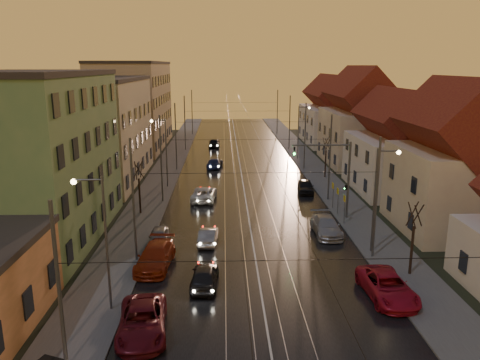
{
  "coord_description": "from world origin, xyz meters",
  "views": [
    {
      "loc": [
        -2.22,
        -22.63,
        13.79
      ],
      "look_at": [
        -0.66,
        22.51,
        2.67
      ],
      "focal_mm": 35.0,
      "sensor_mm": 36.0,
      "label": 1
    }
  ],
  "objects": [
    {
      "name": "apartment_left_1",
      "position": [
        -17.5,
        14.0,
        6.5
      ],
      "size": [
        10.0,
        18.0,
        13.0
      ],
      "primitive_type": "cube",
      "color": "#537D4F",
      "rests_on": "ground"
    },
    {
      "name": "catenary_pole_r_3",
      "position": [
        8.6,
        39.0,
        4.5
      ],
      "size": [
        0.16,
        0.16,
        9.0
      ],
      "primitive_type": "cylinder",
      "color": "#595B60",
      "rests_on": "ground"
    },
    {
      "name": "catenary_pole_r_2",
      "position": [
        8.6,
        24.0,
        4.5
      ],
      "size": [
        0.16,
        0.16,
        9.0
      ],
      "primitive_type": "cylinder",
      "color": "#595B60",
      "rests_on": "ground"
    },
    {
      "name": "street_lamp_0",
      "position": [
        -9.1,
        2.0,
        4.89
      ],
      "size": [
        1.75,
        0.32,
        8.0
      ],
      "color": "#595B60",
      "rests_on": "ground"
    },
    {
      "name": "parked_right_2",
      "position": [
        6.78,
        27.25,
        0.7
      ],
      "size": [
        2.07,
        4.28,
        1.41
      ],
      "primitive_type": "imported",
      "rotation": [
        0.0,
        0.0,
        -0.1
      ],
      "color": "black",
      "rests_on": "ground"
    },
    {
      "name": "apartment_left_3",
      "position": [
        -17.5,
        58.0,
        7.0
      ],
      "size": [
        10.0,
        24.0,
        14.0
      ],
      "primitive_type": "cube",
      "color": "tan",
      "rests_on": "ground"
    },
    {
      "name": "catenary_pole_l_4",
      "position": [
        -8.6,
        54.0,
        4.5
      ],
      "size": [
        0.16,
        0.16,
        9.0
      ],
      "primitive_type": "cylinder",
      "color": "#595B60",
      "rests_on": "ground"
    },
    {
      "name": "catenary_pole_r_4",
      "position": [
        8.6,
        54.0,
        4.5
      ],
      "size": [
        0.16,
        0.16,
        9.0
      ],
      "primitive_type": "cylinder",
      "color": "#595B60",
      "rests_on": "ground"
    },
    {
      "name": "house_right_1",
      "position": [
        17.0,
        15.0,
        5.45
      ],
      "size": [
        8.67,
        10.2,
        10.8
      ],
      "color": "#C3AF96",
      "rests_on": "ground"
    },
    {
      "name": "tram_rail_0",
      "position": [
        -2.2,
        40.0,
        0.06
      ],
      "size": [
        0.06,
        120.0,
        0.03
      ],
      "primitive_type": "cube",
      "color": "gray",
      "rests_on": "road"
    },
    {
      "name": "traffic_light_mast",
      "position": [
        7.99,
        18.0,
        4.6
      ],
      "size": [
        5.3,
        0.32,
        7.2
      ],
      "color": "#595B60",
      "rests_on": "ground"
    },
    {
      "name": "catenary_pole_l_2",
      "position": [
        -8.6,
        24.0,
        4.5
      ],
      "size": [
        0.16,
        0.16,
        9.0
      ],
      "primitive_type": "cylinder",
      "color": "#595B60",
      "rests_on": "ground"
    },
    {
      "name": "catenary_pole_l_0",
      "position": [
        -8.6,
        -6.0,
        4.5
      ],
      "size": [
        0.16,
        0.16,
        9.0
      ],
      "primitive_type": "cylinder",
      "color": "#595B60",
      "rests_on": "ground"
    },
    {
      "name": "catenary_pole_r_5",
      "position": [
        8.6,
        72.0,
        4.5
      ],
      "size": [
        0.16,
        0.16,
        9.0
      ],
      "primitive_type": "cylinder",
      "color": "#595B60",
      "rests_on": "ground"
    },
    {
      "name": "parked_left_1",
      "position": [
        -6.58,
        -0.48,
        0.74
      ],
      "size": [
        3.02,
        5.58,
        1.49
      ],
      "primitive_type": "imported",
      "rotation": [
        0.0,
        0.0,
        0.11
      ],
      "color": "#5D101A",
      "rests_on": "ground"
    },
    {
      "name": "sidewalk_left",
      "position": [
        -10.0,
        40.0,
        0.07
      ],
      "size": [
        4.0,
        120.0,
        0.15
      ],
      "primitive_type": "cube",
      "color": "#4C4C4C",
      "rests_on": "ground"
    },
    {
      "name": "bare_tree_0",
      "position": [
        -10.2,
        20.0,
        2.49
      ],
      "size": [
        1.09,
        1.09,
        5.11
      ],
      "color": "black",
      "rests_on": "ground"
    },
    {
      "name": "catenary_pole_l_3",
      "position": [
        -8.6,
        39.0,
        4.5
      ],
      "size": [
        0.16,
        0.16,
        9.0
      ],
      "primitive_type": "cylinder",
      "color": "#595B60",
      "rests_on": "ground"
    },
    {
      "name": "street_lamp_1",
      "position": [
        9.1,
        10.0,
        4.89
      ],
      "size": [
        1.75,
        0.32,
        8.0
      ],
      "color": "#595B60",
      "rests_on": "ground"
    },
    {
      "name": "catenary_pole_l_1",
      "position": [
        -8.6,
        9.0,
        4.5
      ],
      "size": [
        0.16,
        0.16,
        9.0
      ],
      "primitive_type": "cylinder",
      "color": "#595B60",
      "rests_on": "ground"
    },
    {
      "name": "tram_rail_2",
      "position": [
        0.77,
        40.0,
        0.06
      ],
      "size": [
        0.06,
        120.0,
        0.03
      ],
      "primitive_type": "cube",
      "color": "gray",
      "rests_on": "road"
    },
    {
      "name": "parked_left_3",
      "position": [
        -7.42,
        12.25,
        0.63
      ],
      "size": [
        1.64,
        3.77,
        1.27
      ],
      "primitive_type": "imported",
      "rotation": [
        0.0,
        0.0,
        0.04
      ],
      "color": "#A3A3A8",
      "rests_on": "ground"
    },
    {
      "name": "driving_car_2",
      "position": [
        -4.35,
        24.53,
        0.71
      ],
      "size": [
        2.73,
        5.28,
        1.42
      ],
      "primitive_type": "imported",
      "rotation": [
        0.0,
        0.0,
        3.07
      ],
      "color": "silver",
      "rests_on": "ground"
    },
    {
      "name": "street_lamp_2",
      "position": [
        -9.1,
        30.0,
        4.89
      ],
      "size": [
        1.75,
        0.32,
        8.0
      ],
      "color": "#595B60",
      "rests_on": "ground"
    },
    {
      "name": "apartment_left_2",
      "position": [
        -17.5,
        34.0,
        6.0
      ],
      "size": [
        10.0,
        20.0,
        12.0
      ],
      "primitive_type": "cube",
      "color": "#C6B399",
      "rests_on": "ground"
    },
    {
      "name": "house_right_4",
      "position": [
        17.0,
        61.0,
        5.05
      ],
      "size": [
        9.18,
        16.32,
        10.0
      ],
      "color": "silver",
      "rests_on": "ground"
    },
    {
      "name": "driving_car_3",
      "position": [
        -3.53,
        40.6,
        0.68
      ],
      "size": [
        2.4,
        4.84,
        1.35
      ],
      "primitive_type": "imported",
      "rotation": [
        0.0,
        0.0,
        3.03
      ],
      "color": "#171F47",
      "rests_on": "ground"
    },
    {
      "name": "bare_tree_1",
      "position": [
        10.2,
        6.0,
        2.49
      ],
      "size": [
        1.09,
        1.09,
        5.11
      ],
      "color": "black",
      "rests_on": "ground"
    },
    {
      "name": "road",
      "position": [
        0.0,
        40.0,
        0.02
      ],
      "size": [
        16.0,
        120.0,
        0.04
      ],
      "primitive_type": "cube",
      "color": "black",
      "rests_on": "ground"
    },
    {
      "name": "house_right_2",
      "position": [
        17.0,
        28.0,
        4.64
      ],
      "size": [
        9.18,
        12.24,
        9.2
      ],
      "color": "silver",
      "rests_on": "ground"
    },
    {
      "name": "ground",
      "position": [
        0.0,
        0.0,
        0.0
      ],
      "size": [
        160.0,
        160.0,
        0.0
      ],
      "primitive_type": "plane",
      "color": "black",
      "rests_on": "ground"
    },
    {
      "name": "driving_car_0",
      "position": [
        -3.54,
        4.93,
        0.71
      ],
      "size": [
        1.89,
        4.24,
        1.42
      ],
      "primitive_type": "imported",
      "rotation": [
        0.0,
        0.0,
        3.09
      ],
      "color": "black",
      "rests_on": "ground"
    },
    {
      "name": "parked_right_0",
      "position": [
        7.6,
        2.99,
        0.75
      ],
      "size": [
        2.77,
        5.52,
        1.5
      ],
      "primitive_type": "imported",
      "rotation": [
        0.0,
        0.0,
        0.05
      ],
      "color": "#AF1127",
      "rests_on": "ground"
    },
    {
      "name": "parked_left_2",
      "position": [
        -7.09,
        7.97,
        0.78
      ],
      "size": [
        2.61,
        5.55,
        1.56
      ],
      "primitive_type": "imported",
      "rotation": [
        0.0,
        0.0,
        -0.08
      ],
      "color": "maroon",
      "rests_on": "ground"
    },
    {
      "name": "driving_car_1",
      "position": [
        -3.55,
        12.37,
        0.62
      ],
      "size": [
        1.59,
        3.87,
        1.25
      ],
      "primitive_type": "imported",
      "rotation": [
        0.0,
        0.0,
        3.07
      ],
      "color": "gray",
      "rests_on": "ground"
    },
    {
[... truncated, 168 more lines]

